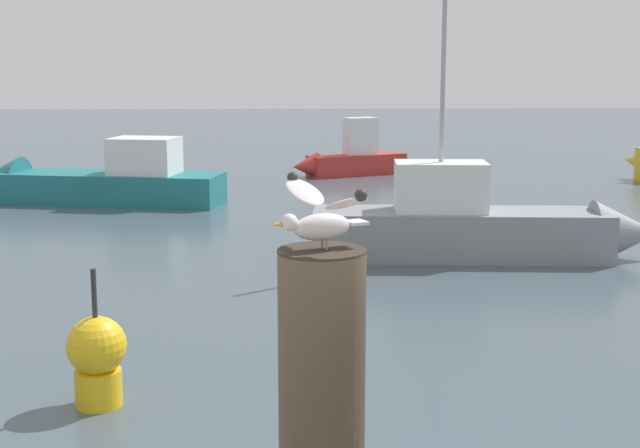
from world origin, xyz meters
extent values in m
cylinder|color=#382D23|center=(0.85, -0.46, 2.00)|extent=(0.33, 0.33, 1.03)
cylinder|color=tan|center=(0.85, -0.44, 2.53)|extent=(0.01, 0.01, 0.04)
cylinder|color=tan|center=(0.87, -0.48, 2.53)|extent=(0.01, 0.01, 0.04)
ellipsoid|color=silver|center=(0.85, -0.46, 2.59)|extent=(0.25, 0.18, 0.10)
sphere|color=silver|center=(0.73, -0.52, 2.62)|extent=(0.06, 0.06, 0.06)
cone|color=gold|center=(0.68, -0.54, 2.62)|extent=(0.05, 0.04, 0.02)
cube|color=silver|center=(0.98, -0.40, 2.60)|extent=(0.10, 0.10, 0.01)
ellipsoid|color=silver|center=(0.79, -0.31, 2.70)|extent=(0.21, 0.26, 0.09)
sphere|color=#2C2C2C|center=(0.75, -0.22, 2.75)|extent=(0.04, 0.04, 0.04)
ellipsoid|color=silver|center=(0.93, -0.61, 2.70)|extent=(0.21, 0.26, 0.09)
sphere|color=#2C2C2C|center=(0.98, -0.70, 2.75)|extent=(0.04, 0.04, 0.04)
cone|color=yellow|center=(10.33, 20.71, 0.50)|extent=(1.09, 1.09, 0.78)
cube|color=gray|center=(3.48, 10.66, 0.39)|extent=(4.93, 1.50, 0.79)
cone|color=gray|center=(6.21, 10.49, 0.43)|extent=(1.15, 1.15, 1.08)
cube|color=white|center=(3.14, 10.68, 1.19)|extent=(1.54, 0.99, 0.81)
cylinder|color=#A5A5A8|center=(3.14, 10.68, 3.08)|extent=(0.08, 0.08, 2.97)
cube|color=#B72D28|center=(2.54, 21.83, 0.30)|extent=(2.98, 1.97, 0.59)
cone|color=#B72D28|center=(1.03, 21.14, 0.32)|extent=(1.00, 1.00, 0.75)
cube|color=white|center=(2.64, 21.88, 1.12)|extent=(1.06, 0.86, 1.06)
cube|color=#1E7075|center=(-3.48, 16.69, 0.35)|extent=(5.26, 2.39, 0.70)
cube|color=white|center=(-2.69, 16.54, 1.11)|extent=(1.66, 1.40, 0.83)
cylinder|color=yellow|center=(-1.11, 4.31, 0.17)|extent=(0.44, 0.44, 0.35)
sphere|color=yellow|center=(-1.11, 4.31, 0.59)|extent=(0.56, 0.56, 0.56)
cylinder|color=#2D2D2D|center=(-1.11, 4.31, 1.08)|extent=(0.05, 0.05, 0.50)
camera|label=1|loc=(0.76, -3.64, 3.18)|focal=49.54mm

